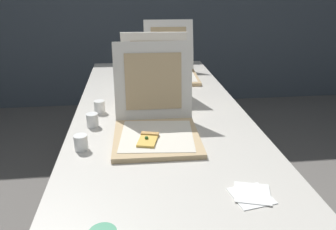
{
  "coord_description": "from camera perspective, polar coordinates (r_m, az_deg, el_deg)",
  "views": [
    {
      "loc": [
        -0.15,
        -0.99,
        1.42
      ],
      "look_at": [
        0.02,
        0.48,
        0.81
      ],
      "focal_mm": 34.87,
      "sensor_mm": 36.0,
      "label": 1
    }
  ],
  "objects": [
    {
      "name": "table",
      "position": [
        1.8,
        -1.28,
        -0.9
      ],
      "size": [
        0.93,
        2.39,
        0.75
      ],
      "color": "beige",
      "rests_on": "ground"
    },
    {
      "name": "pizza_box_back",
      "position": [
        2.45,
        0.48,
        7.96
      ],
      "size": [
        0.41,
        0.53,
        0.39
      ],
      "rotation": [
        0.0,
        0.0,
        -0.04
      ],
      "color": "tan",
      "rests_on": "table"
    },
    {
      "name": "pizza_box_front",
      "position": [
        1.51,
        -2.17,
        -1.62
      ],
      "size": [
        0.39,
        0.46,
        0.4
      ],
      "rotation": [
        0.0,
        0.0,
        -0.02
      ],
      "color": "tan",
      "rests_on": "table"
    },
    {
      "name": "cup_white_near_center",
      "position": [
        1.65,
        -13.08,
        -0.89
      ],
      "size": [
        0.06,
        0.06,
        0.07
      ],
      "primitive_type": "cylinder",
      "color": "white",
      "rests_on": "table"
    },
    {
      "name": "pizza_box_middle",
      "position": [
        1.95,
        -2.4,
        4.09
      ],
      "size": [
        0.41,
        0.42,
        0.4
      ],
      "rotation": [
        0.0,
        0.0,
        -0.08
      ],
      "color": "tan",
      "rests_on": "table"
    },
    {
      "name": "cup_white_near_left",
      "position": [
        1.44,
        -14.97,
        -4.68
      ],
      "size": [
        0.06,
        0.06,
        0.07
      ],
      "primitive_type": "cylinder",
      "color": "white",
      "rests_on": "table"
    },
    {
      "name": "napkin_pile",
      "position": [
        1.17,
        14.44,
        -13.31
      ],
      "size": [
        0.15,
        0.16,
        0.01
      ],
      "color": "white",
      "rests_on": "table"
    },
    {
      "name": "cup_white_mid",
      "position": [
        1.82,
        -11.88,
        1.42
      ],
      "size": [
        0.06,
        0.06,
        0.07
      ],
      "primitive_type": "cylinder",
      "color": "white",
      "rests_on": "table"
    },
    {
      "name": "cup_white_far",
      "position": [
        2.16,
        -8.31,
        5.08
      ],
      "size": [
        0.06,
        0.06,
        0.07
      ],
      "primitive_type": "cylinder",
      "color": "white",
      "rests_on": "table"
    }
  ]
}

